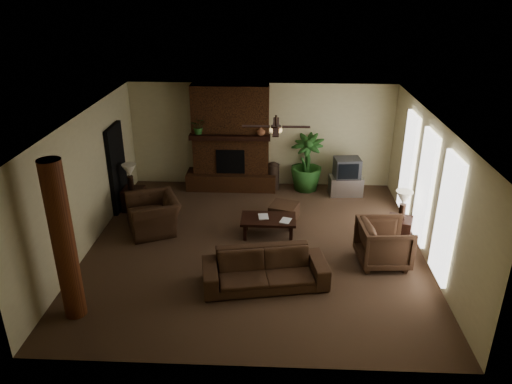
{
  "coord_description": "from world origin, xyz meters",
  "views": [
    {
      "loc": [
        0.44,
        -8.99,
        5.25
      ],
      "look_at": [
        0.0,
        0.4,
        1.1
      ],
      "focal_mm": 33.97,
      "sensor_mm": 36.0,
      "label": 1
    }
  ],
  "objects_px": {
    "ottoman": "(284,212)",
    "side_table_left": "(134,199)",
    "coffee_table": "(268,220)",
    "armchair_right": "(384,241)",
    "side_table_right": "(399,230)",
    "lamp_right": "(404,200)",
    "log_column": "(63,242)",
    "floor_plant": "(306,174)",
    "lamp_left": "(129,172)",
    "floor_vase": "(273,174)",
    "sofa": "(265,264)",
    "armchair_left": "(153,209)",
    "tv_stand": "(346,185)"
  },
  "relations": [
    {
      "from": "log_column",
      "to": "floor_plant",
      "type": "bearing_deg",
      "value": 53.08
    },
    {
      "from": "coffee_table",
      "to": "log_column",
      "type": "bearing_deg",
      "value": -137.84
    },
    {
      "from": "lamp_left",
      "to": "side_table_right",
      "type": "bearing_deg",
      "value": -11.61
    },
    {
      "from": "ottoman",
      "to": "side_table_right",
      "type": "height_order",
      "value": "side_table_right"
    },
    {
      "from": "floor_plant",
      "to": "side_table_right",
      "type": "xyz_separation_m",
      "value": [
        1.88,
        -2.76,
        -0.15
      ]
    },
    {
      "from": "floor_vase",
      "to": "lamp_right",
      "type": "xyz_separation_m",
      "value": [
        2.77,
        -2.8,
        0.57
      ]
    },
    {
      "from": "log_column",
      "to": "lamp_right",
      "type": "height_order",
      "value": "log_column"
    },
    {
      "from": "sofa",
      "to": "ottoman",
      "type": "relative_size",
      "value": 3.81
    },
    {
      "from": "log_column",
      "to": "ottoman",
      "type": "distance_m",
      "value": 5.27
    },
    {
      "from": "lamp_right",
      "to": "floor_plant",
      "type": "bearing_deg",
      "value": 123.98
    },
    {
      "from": "floor_vase",
      "to": "lamp_right",
      "type": "bearing_deg",
      "value": -45.24
    },
    {
      "from": "log_column",
      "to": "lamp_left",
      "type": "bearing_deg",
      "value": 92.12
    },
    {
      "from": "log_column",
      "to": "floor_plant",
      "type": "relative_size",
      "value": 1.83
    },
    {
      "from": "coffee_table",
      "to": "side_table_left",
      "type": "height_order",
      "value": "side_table_left"
    },
    {
      "from": "floor_plant",
      "to": "armchair_left",
      "type": "bearing_deg",
      "value": -144.97
    },
    {
      "from": "sofa",
      "to": "floor_vase",
      "type": "distance_m",
      "value": 4.54
    },
    {
      "from": "ottoman",
      "to": "side_table_left",
      "type": "relative_size",
      "value": 1.09
    },
    {
      "from": "ottoman",
      "to": "armchair_left",
      "type": "bearing_deg",
      "value": -168.01
    },
    {
      "from": "tv_stand",
      "to": "lamp_left",
      "type": "xyz_separation_m",
      "value": [
        -5.36,
        -1.2,
        0.75
      ]
    },
    {
      "from": "sofa",
      "to": "floor_vase",
      "type": "height_order",
      "value": "sofa"
    },
    {
      "from": "armchair_left",
      "to": "coffee_table",
      "type": "xyz_separation_m",
      "value": [
        2.59,
        -0.15,
        -0.15
      ]
    },
    {
      "from": "floor_vase",
      "to": "floor_plant",
      "type": "bearing_deg",
      "value": 0.0
    },
    {
      "from": "sofa",
      "to": "lamp_right",
      "type": "relative_size",
      "value": 3.52
    },
    {
      "from": "tv_stand",
      "to": "log_column",
      "type": "bearing_deg",
      "value": -138.55
    },
    {
      "from": "log_column",
      "to": "armchair_left",
      "type": "height_order",
      "value": "log_column"
    },
    {
      "from": "floor_vase",
      "to": "side_table_left",
      "type": "bearing_deg",
      "value": -157.04
    },
    {
      "from": "armchair_right",
      "to": "coffee_table",
      "type": "bearing_deg",
      "value": 61.19
    },
    {
      "from": "side_table_left",
      "to": "lamp_right",
      "type": "distance_m",
      "value": 6.38
    },
    {
      "from": "lamp_left",
      "to": "tv_stand",
      "type": "bearing_deg",
      "value": 12.65
    },
    {
      "from": "coffee_table",
      "to": "floor_plant",
      "type": "distance_m",
      "value": 2.81
    },
    {
      "from": "ottoman",
      "to": "tv_stand",
      "type": "relative_size",
      "value": 0.71
    },
    {
      "from": "lamp_left",
      "to": "lamp_right",
      "type": "distance_m",
      "value": 6.34
    },
    {
      "from": "coffee_table",
      "to": "floor_vase",
      "type": "xyz_separation_m",
      "value": [
        0.07,
        2.64,
        0.06
      ]
    },
    {
      "from": "floor_plant",
      "to": "lamp_left",
      "type": "height_order",
      "value": "lamp_left"
    },
    {
      "from": "floor_vase",
      "to": "log_column",
      "type": "bearing_deg",
      "value": -120.59
    },
    {
      "from": "log_column",
      "to": "coffee_table",
      "type": "relative_size",
      "value": 2.33
    },
    {
      "from": "side_table_right",
      "to": "lamp_right",
      "type": "distance_m",
      "value": 0.73
    },
    {
      "from": "log_column",
      "to": "coffee_table",
      "type": "distance_m",
      "value": 4.46
    },
    {
      "from": "tv_stand",
      "to": "floor_vase",
      "type": "relative_size",
      "value": 1.1
    },
    {
      "from": "lamp_right",
      "to": "sofa",
      "type": "bearing_deg",
      "value": -148.63
    },
    {
      "from": "log_column",
      "to": "side_table_left",
      "type": "bearing_deg",
      "value": 91.86
    },
    {
      "from": "sofa",
      "to": "floor_plant",
      "type": "height_order",
      "value": "sofa"
    },
    {
      "from": "sofa",
      "to": "side_table_left",
      "type": "bearing_deg",
      "value": 126.86
    },
    {
      "from": "armchair_right",
      "to": "floor_plant",
      "type": "bearing_deg",
      "value": 15.72
    },
    {
      "from": "coffee_table",
      "to": "armchair_right",
      "type": "bearing_deg",
      "value": -24.2
    },
    {
      "from": "log_column",
      "to": "sofa",
      "type": "height_order",
      "value": "log_column"
    },
    {
      "from": "armchair_right",
      "to": "ottoman",
      "type": "xyz_separation_m",
      "value": [
        -1.96,
        1.82,
        -0.29
      ]
    },
    {
      "from": "armchair_right",
      "to": "coffee_table",
      "type": "height_order",
      "value": "armchair_right"
    },
    {
      "from": "coffee_table",
      "to": "ottoman",
      "type": "height_order",
      "value": "coffee_table"
    },
    {
      "from": "side_table_left",
      "to": "armchair_left",
      "type": "bearing_deg",
      "value": -54.03
    }
  ]
}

